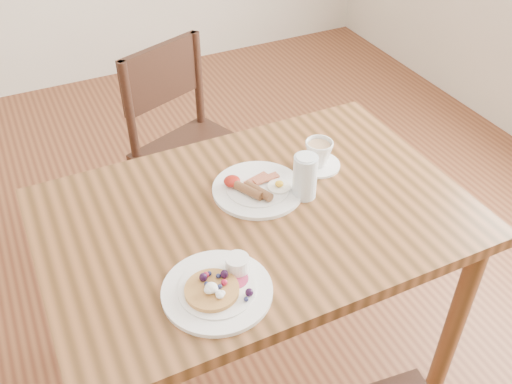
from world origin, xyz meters
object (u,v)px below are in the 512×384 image
(pancake_plate, at_px, (218,287))
(dining_table, at_px, (256,237))
(breakfast_plate, at_px, (257,188))
(chair_far, at_px, (190,144))
(teacup_saucer, at_px, (318,155))
(water_glass, at_px, (305,177))

(pancake_plate, bearing_deg, dining_table, 47.24)
(dining_table, height_order, pancake_plate, pancake_plate)
(pancake_plate, bearing_deg, breakfast_plate, 50.74)
(chair_far, bearing_deg, teacup_saucer, 85.34)
(pancake_plate, distance_m, water_glass, 0.44)
(teacup_saucer, height_order, water_glass, water_glass)
(pancake_plate, height_order, water_glass, water_glass)
(chair_far, relative_size, pancake_plate, 3.26)
(dining_table, xyz_separation_m, pancake_plate, (-0.21, -0.23, 0.11))
(chair_far, distance_m, breakfast_plate, 0.74)
(dining_table, distance_m, water_glass, 0.23)
(chair_far, height_order, pancake_plate, chair_far)
(pancake_plate, distance_m, teacup_saucer, 0.59)
(teacup_saucer, bearing_deg, water_glass, -135.57)
(breakfast_plate, height_order, water_glass, water_glass)
(dining_table, xyz_separation_m, chair_far, (0.07, 0.77, -0.16))
(chair_far, bearing_deg, dining_table, 63.32)
(breakfast_plate, bearing_deg, pancake_plate, -129.26)
(breakfast_plate, xyz_separation_m, teacup_saucer, (0.23, 0.03, 0.03))
(dining_table, xyz_separation_m, teacup_saucer, (0.27, 0.11, 0.14))
(dining_table, bearing_deg, chair_far, 84.83)
(pancake_plate, bearing_deg, teacup_saucer, 35.43)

